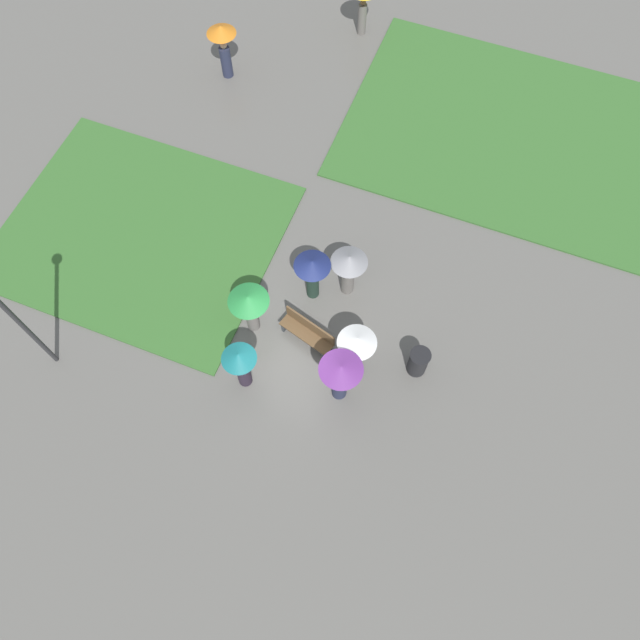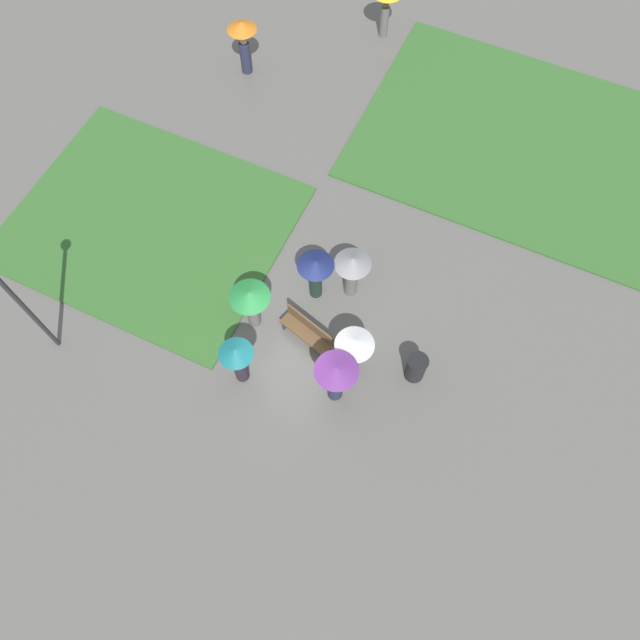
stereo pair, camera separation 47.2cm
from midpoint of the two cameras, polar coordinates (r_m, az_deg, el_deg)
ground_plane at (r=17.45m, az=-2.12°, el=-2.12°), size 90.00×90.00×0.00m
lawn_patch_near at (r=19.98m, az=-14.63°, el=8.48°), size 8.15×6.77×0.06m
lawn_patch_far at (r=22.41m, az=18.53°, el=15.12°), size 10.41×7.81×0.06m
park_bench at (r=17.07m, az=-0.34°, el=-1.05°), size 1.67×0.84×0.90m
lamp_post at (r=16.39m, az=-25.60°, el=2.11°), size 0.32×0.32×4.59m
trash_bin at (r=16.86m, az=9.56°, el=-4.35°), size 0.57×0.57×0.98m
crowd_person_teal at (r=16.02m, az=-6.71°, el=-3.55°), size 0.91×0.91×1.84m
crowd_person_navy at (r=17.04m, az=0.39°, el=4.48°), size 1.02×1.02×1.78m
crowd_person_grey at (r=17.09m, az=3.76°, el=4.72°), size 1.03×1.03×1.79m
crowd_person_white at (r=15.97m, az=3.99°, el=-2.62°), size 1.03×1.03×1.81m
crowd_person_purple at (r=15.70m, az=2.34°, el=-5.25°), size 1.12×1.12×1.91m
crowd_person_green at (r=16.64m, az=-5.56°, el=1.72°), size 1.11×1.11×1.75m
lone_walker_mid_plaza at (r=22.88m, az=-6.40°, el=24.22°), size 0.99×0.99×1.99m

